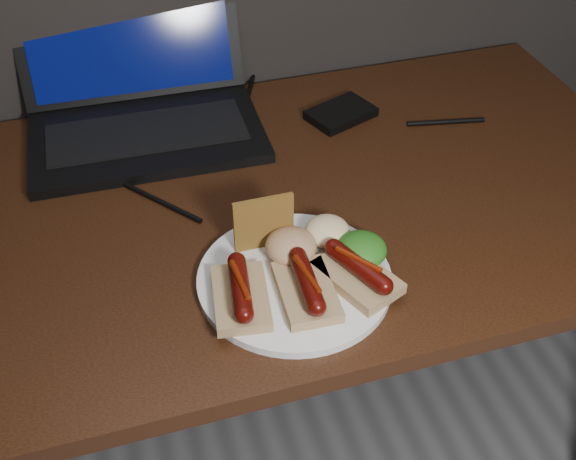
# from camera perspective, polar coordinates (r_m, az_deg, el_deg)

# --- Properties ---
(desk) EXTENTS (1.40, 0.70, 0.75)m
(desk) POSITION_cam_1_polar(r_m,az_deg,el_deg) (1.17, -4.20, -1.46)
(desk) COLOR #381F0E
(desk) RESTS_ON ground
(laptop) EXTENTS (0.40, 0.33, 0.25)m
(laptop) POSITION_cam_1_polar(r_m,az_deg,el_deg) (1.29, -11.64, 10.34)
(laptop) COLOR black
(laptop) RESTS_ON desk
(hard_drive) EXTENTS (0.13, 0.11, 0.02)m
(hard_drive) POSITION_cam_1_polar(r_m,az_deg,el_deg) (1.31, 4.19, 9.17)
(hard_drive) COLOR black
(hard_drive) RESTS_ON desk
(desk_cables) EXTENTS (0.98, 0.43, 0.01)m
(desk_cables) POSITION_cam_1_polar(r_m,az_deg,el_deg) (1.22, -8.04, 6.03)
(desk_cables) COLOR black
(desk_cables) RESTS_ON desk
(plate) EXTENTS (0.30, 0.30, 0.01)m
(plate) POSITION_cam_1_polar(r_m,az_deg,el_deg) (0.98, 0.51, -3.92)
(plate) COLOR silver
(plate) RESTS_ON desk
(bread_sausage_left) EXTENTS (0.09, 0.12, 0.04)m
(bread_sausage_left) POSITION_cam_1_polar(r_m,az_deg,el_deg) (0.93, -3.77, -4.99)
(bread_sausage_left) COLOR tan
(bread_sausage_left) RESTS_ON plate
(bread_sausage_center) EXTENTS (0.08, 0.12, 0.04)m
(bread_sausage_center) POSITION_cam_1_polar(r_m,az_deg,el_deg) (0.94, 1.48, -4.52)
(bread_sausage_center) COLOR tan
(bread_sausage_center) RESTS_ON plate
(bread_sausage_right) EXTENTS (0.11, 0.13, 0.04)m
(bread_sausage_right) POSITION_cam_1_polar(r_m,az_deg,el_deg) (0.96, 5.51, -3.36)
(bread_sausage_right) COLOR tan
(bread_sausage_right) RESTS_ON plate
(crispbread) EXTENTS (0.09, 0.01, 0.08)m
(crispbread) POSITION_cam_1_polar(r_m,az_deg,el_deg) (0.99, -1.93, 0.58)
(crispbread) COLOR olive
(crispbread) RESTS_ON plate
(salad_greens) EXTENTS (0.07, 0.07, 0.04)m
(salad_greens) POSITION_cam_1_polar(r_m,az_deg,el_deg) (0.99, 5.83, -1.54)
(salad_greens) COLOR #144F0F
(salad_greens) RESTS_ON plate
(salsa_mound) EXTENTS (0.07, 0.07, 0.04)m
(salsa_mound) POSITION_cam_1_polar(r_m,az_deg,el_deg) (0.99, 0.24, -1.27)
(salsa_mound) COLOR maroon
(salsa_mound) RESTS_ON plate
(coleslaw_mound) EXTENTS (0.06, 0.06, 0.04)m
(coleslaw_mound) POSITION_cam_1_polar(r_m,az_deg,el_deg) (1.02, 3.11, -0.08)
(coleslaw_mound) COLOR silver
(coleslaw_mound) RESTS_ON plate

